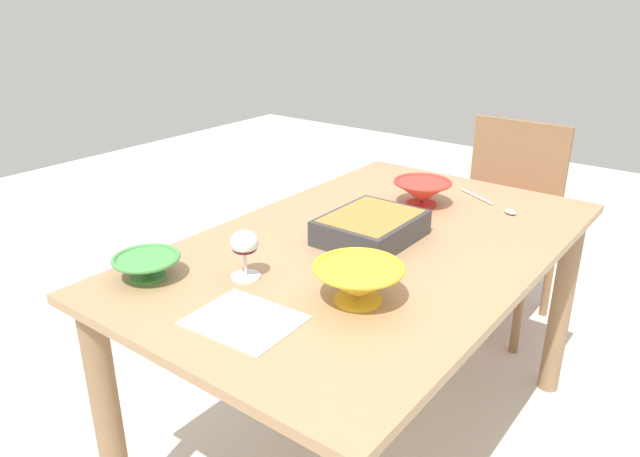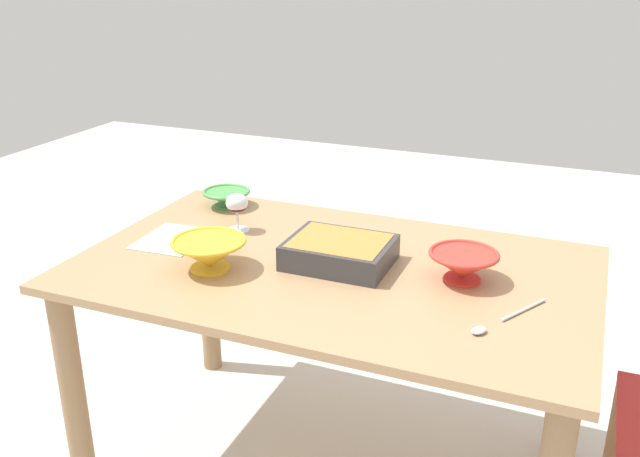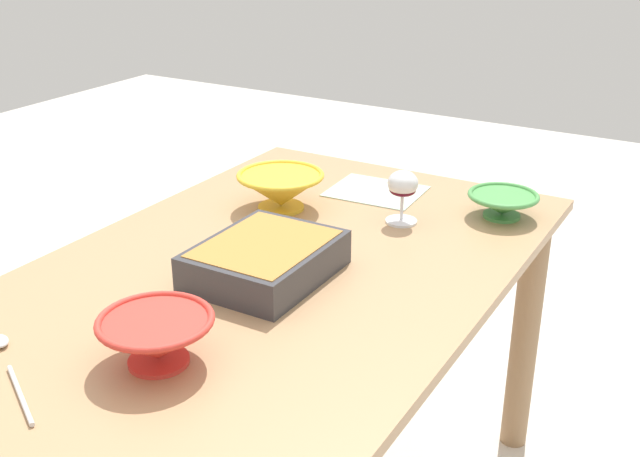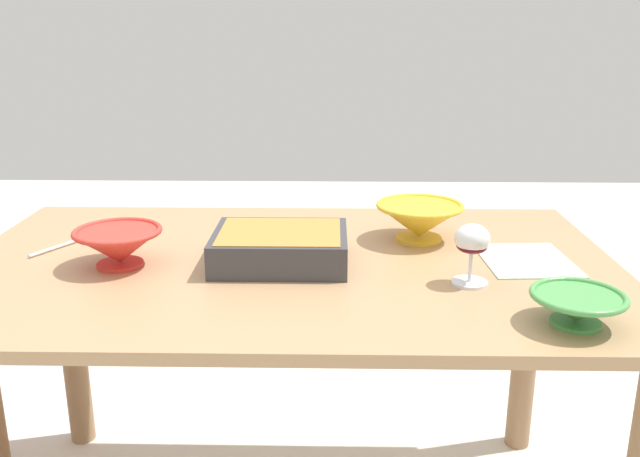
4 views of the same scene
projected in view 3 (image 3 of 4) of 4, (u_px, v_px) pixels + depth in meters
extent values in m
cube|color=tan|center=(263.00, 277.00, 1.62)|extent=(1.50, 0.91, 0.03)
cylinder|color=#93704E|center=(286.00, 270.00, 2.49)|extent=(0.07, 0.07, 0.72)
cylinder|color=#93704E|center=(525.00, 334.00, 2.13)|extent=(0.07, 0.07, 0.72)
cylinder|color=white|center=(401.00, 221.00, 1.86)|extent=(0.08, 0.08, 0.01)
cylinder|color=white|center=(402.00, 208.00, 1.85)|extent=(0.01, 0.01, 0.06)
ellipsoid|color=white|center=(403.00, 183.00, 1.82)|extent=(0.07, 0.07, 0.06)
ellipsoid|color=#4C0A19|center=(403.00, 190.00, 1.83)|extent=(0.06, 0.06, 0.03)
cube|color=#38383D|center=(265.00, 260.00, 1.58)|extent=(0.30, 0.24, 0.07)
cube|color=#B27A38|center=(265.00, 247.00, 1.57)|extent=(0.27, 0.21, 0.02)
cylinder|color=#4C994C|center=(501.00, 215.00, 1.89)|extent=(0.09, 0.09, 0.01)
cone|color=#4C994C|center=(503.00, 205.00, 1.88)|extent=(0.16, 0.16, 0.05)
torus|color=#4C994C|center=(503.00, 195.00, 1.87)|extent=(0.17, 0.17, 0.01)
cylinder|color=yellow|center=(281.00, 207.00, 1.94)|extent=(0.11, 0.11, 0.01)
cone|color=yellow|center=(281.00, 191.00, 1.92)|extent=(0.21, 0.21, 0.08)
torus|color=yellow|center=(280.00, 175.00, 1.91)|extent=(0.22, 0.22, 0.01)
cylinder|color=red|center=(159.00, 361.00, 1.30)|extent=(0.10, 0.10, 0.01)
cone|color=red|center=(157.00, 340.00, 1.28)|extent=(0.19, 0.19, 0.07)
torus|color=red|center=(155.00, 321.00, 1.27)|extent=(0.20, 0.20, 0.01)
cylinder|color=silver|center=(20.00, 394.00, 1.21)|extent=(0.09, 0.16, 0.01)
cube|color=#B2CCB7|center=(376.00, 191.00, 2.05)|extent=(0.21, 0.25, 0.00)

